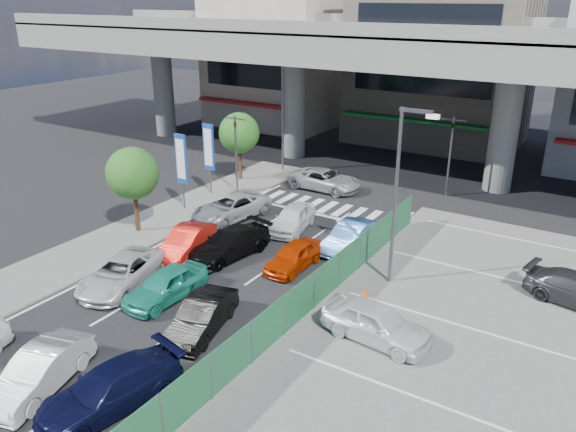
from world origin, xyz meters
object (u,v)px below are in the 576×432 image
Objects in this scene: sedan_white_front_mid at (293,218)px; wagon_silver_front_left at (231,207)px; street_lamp_left at (285,107)px; hatch_black_mid_right at (202,316)px; taxi_orange_right at (294,256)px; kei_truck_front_right at (351,237)px; signboard_far at (209,149)px; tree_near at (132,173)px; signboard_near at (181,161)px; minivan_navy_back at (110,389)px; hatch_white_back_mid at (40,371)px; taxi_orange_left at (186,242)px; tree_far at (239,133)px; sedan_black_mid at (229,244)px; traffic_cone at (365,294)px; traffic_light_right at (452,137)px; sedan_white_mid_left at (121,273)px; parked_sedan_white at (376,323)px; traffic_light_left at (235,135)px; crossing_wagon_silver at (325,180)px; street_lamp_right at (400,183)px; taxi_teal_mid at (166,285)px.

wagon_silver_front_left is at bearing 175.34° from sedan_white_front_mid.
street_lamp_left reaches higher than hatch_black_mid_right.
kei_truck_front_right is (1.34, 3.40, 0.06)m from taxi_orange_right.
signboard_far is 7.03m from tree_near.
signboard_near reaches higher than taxi_orange_right.
hatch_black_mid_right is (8.74, -19.67, -4.10)m from street_lamp_left.
hatch_white_back_mid is at bearing -153.88° from minivan_navy_back.
signboard_far is 9.43m from taxi_orange_left.
minivan_navy_back is at bearing -55.48° from signboard_near.
street_lamp_left reaches higher than minivan_navy_back.
signboard_far is at bearing -100.31° from street_lamp_left.
sedan_white_front_mid is (7.84, -5.69, -2.70)m from tree_far.
sedan_black_mid is at bearing -137.91° from kei_truck_front_right.
traffic_cone is (9.62, 0.36, -0.25)m from taxi_orange_left.
traffic_light_right is 21.79m from sedan_white_mid_left.
taxi_orange_left is (-2.91, 10.42, 0.00)m from hatch_white_back_mid.
tree_far is at bearing 93.23° from sedan_white_mid_left.
traffic_light_left is at bearing 59.49° from parked_sedan_white.
tree_far is at bearing 103.46° from crossing_wagon_silver.
sedan_black_mid is at bearing 121.39° from minivan_navy_back.
taxi_orange_right is at bearing 31.26° from sedan_white_mid_left.
tree_far is 6.73m from crossing_wagon_silver.
wagon_silver_front_left is (-11.09, 2.38, -4.08)m from street_lamp_right.
tree_far is 10.06m from sedan_white_front_mid.
sedan_black_mid is at bearing 104.94° from hatch_black_mid_right.
traffic_light_left is at bearing 147.27° from traffic_cone.
wagon_silver_front_left is at bearing 113.16° from taxi_teal_mid.
parked_sedan_white reaches higher than taxi_orange_right.
wagon_silver_front_left is at bearing -57.57° from tree_far.
taxi_teal_mid is 8.47m from traffic_cone.
signboard_far is 1.16× the size of hatch_black_mid_right.
sedan_white_front_mid reaches higher than traffic_cone.
hatch_white_back_mid is 1.03× the size of sedan_white_front_mid.
sedan_white_front_mid is (-2.37, 10.49, 0.02)m from hatch_black_mid_right.
signboard_near reaches higher than taxi_teal_mid.
sedan_white_front_mid is at bearing 88.27° from sedan_black_mid.
signboard_near reaches higher than crossing_wagon_silver.
signboard_near is 0.98× the size of tree_near.
hatch_white_back_mid is 1.03× the size of hatch_black_mid_right.
street_lamp_left is at bearing 85.84° from sedan_white_mid_left.
signboard_near reaches higher than traffic_cone.
street_lamp_right reaches higher than minivan_navy_back.
traffic_light_right is 1.28× the size of taxi_teal_mid.
hatch_black_mid_right is 6.75m from sedan_black_mid.
taxi_orange_left is at bearing -127.69° from sedan_white_front_mid.
sedan_black_mid and kei_truck_front_right have the same top height.
sedan_white_mid_left reaches higher than taxi_orange_right.
tree_near is at bearing 145.61° from minivan_navy_back.
traffic_light_right is 1.09× the size of sedan_black_mid.
sedan_black_mid is 6.23m from kei_truck_front_right.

